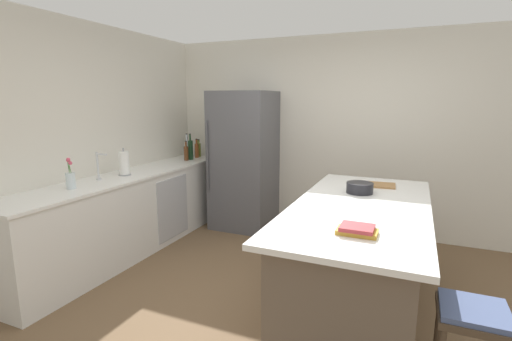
% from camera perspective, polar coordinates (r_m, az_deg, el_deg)
% --- Properties ---
extents(ground_plane, '(7.20, 7.20, 0.00)m').
position_cam_1_polar(ground_plane, '(3.36, 4.61, -20.77)').
color(ground_plane, brown).
extents(wall_rear, '(6.00, 0.10, 2.60)m').
position_cam_1_polar(wall_rear, '(5.08, 13.11, 5.31)').
color(wall_rear, silver).
rests_on(wall_rear, ground_plane).
extents(wall_left, '(0.10, 6.00, 2.60)m').
position_cam_1_polar(wall_left, '(4.34, -27.41, 3.51)').
color(wall_left, silver).
rests_on(wall_left, ground_plane).
extents(counter_run_left, '(0.63, 3.20, 0.92)m').
position_cam_1_polar(counter_run_left, '(4.60, -18.71, -6.16)').
color(counter_run_left, silver).
rests_on(counter_run_left, ground_plane).
extents(kitchen_island, '(1.05, 2.29, 0.93)m').
position_cam_1_polar(kitchen_island, '(3.28, 15.50, -12.80)').
color(kitchen_island, brown).
rests_on(kitchen_island, ground_plane).
extents(refrigerator, '(0.79, 0.76, 1.88)m').
position_cam_1_polar(refrigerator, '(5.11, -1.87, 1.56)').
color(refrigerator, '#56565B').
rests_on(refrigerator, ground_plane).
extents(bar_stool, '(0.36, 0.36, 0.67)m').
position_cam_1_polar(bar_stool, '(2.46, 30.41, -20.30)').
color(bar_stool, '#473828').
rests_on(bar_stool, ground_plane).
extents(sink_faucet, '(0.15, 0.05, 0.30)m').
position_cam_1_polar(sink_faucet, '(4.23, -23.14, 0.70)').
color(sink_faucet, silver).
rests_on(sink_faucet, counter_run_left).
extents(flower_vase, '(0.09, 0.09, 0.30)m').
position_cam_1_polar(flower_vase, '(3.94, -26.75, -1.12)').
color(flower_vase, silver).
rests_on(flower_vase, counter_run_left).
extents(paper_towel_roll, '(0.14, 0.14, 0.31)m').
position_cam_1_polar(paper_towel_roll, '(4.42, -19.70, 1.01)').
color(paper_towel_roll, gray).
rests_on(paper_towel_roll, counter_run_left).
extents(olive_oil_bottle, '(0.06, 0.06, 0.26)m').
position_cam_1_polar(olive_oil_bottle, '(5.63, -8.85, 3.24)').
color(olive_oil_bottle, olive).
rests_on(olive_oil_bottle, counter_run_left).
extents(vinegar_bottle, '(0.06, 0.06, 0.28)m').
position_cam_1_polar(vinegar_bottle, '(5.54, -9.15, 3.16)').
color(vinegar_bottle, '#994C23').
rests_on(vinegar_bottle, counter_run_left).
extents(soda_bottle, '(0.07, 0.07, 0.36)m').
position_cam_1_polar(soda_bottle, '(5.51, -10.60, 3.35)').
color(soda_bottle, silver).
rests_on(soda_bottle, counter_run_left).
extents(wine_bottle, '(0.07, 0.07, 0.37)m').
position_cam_1_polar(wine_bottle, '(5.36, -10.09, 3.22)').
color(wine_bottle, '#19381E').
rests_on(wine_bottle, counter_run_left).
extents(syrup_bottle, '(0.06, 0.06, 0.28)m').
position_cam_1_polar(syrup_bottle, '(5.29, -10.74, 2.71)').
color(syrup_bottle, '#5B3319').
rests_on(syrup_bottle, counter_run_left).
extents(cookbook_stack, '(0.25, 0.18, 0.05)m').
position_cam_1_polar(cookbook_stack, '(2.45, 15.34, -8.84)').
color(cookbook_stack, gold).
rests_on(cookbook_stack, kitchen_island).
extents(mixing_bowl, '(0.24, 0.24, 0.10)m').
position_cam_1_polar(mixing_bowl, '(3.50, 15.74, -2.59)').
color(mixing_bowl, black).
rests_on(mixing_bowl, kitchen_island).
extents(cutting_board, '(0.32, 0.25, 0.02)m').
position_cam_1_polar(cutting_board, '(3.85, 18.47, -2.13)').
color(cutting_board, '#9E7042').
rests_on(cutting_board, kitchen_island).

